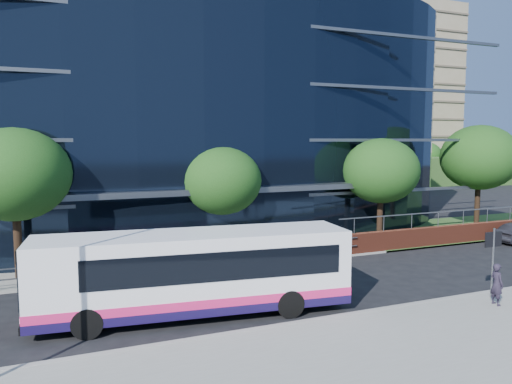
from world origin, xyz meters
name	(u,v)px	position (x,y,z in m)	size (l,w,h in m)	color
ground	(373,303)	(0.00, 0.00, 0.00)	(200.00, 200.00, 0.00)	black
pavement_near	(473,350)	(0.00, -5.00, 0.07)	(80.00, 8.00, 0.15)	gray
kerb	(389,309)	(0.00, -1.00, 0.08)	(80.00, 0.25, 0.16)	gray
yellow_line_outer	(386,309)	(0.00, -0.80, 0.01)	(80.00, 0.08, 0.01)	gold
yellow_line_inner	(384,308)	(0.00, -0.65, 0.01)	(80.00, 0.08, 0.01)	gold
far_forecourt	(162,256)	(-6.00, 11.00, 0.05)	(50.00, 8.00, 0.10)	gray
glass_office	(158,118)	(-4.00, 20.85, 8.00)	(44.00, 23.10, 16.00)	black
guard_railings	(137,262)	(-8.00, 7.00, 0.82)	(24.00, 0.05, 1.10)	slate
apartment_block	(327,112)	(32.00, 57.21, 11.11)	(60.00, 42.00, 30.00)	#2D511E
street_sign	(493,248)	(4.50, -1.59, 2.15)	(0.85, 0.09, 2.80)	slate
tree_far_a	(14,175)	(-13.00, 9.00, 4.86)	(4.95, 4.95, 6.98)	black
tree_far_b	(222,181)	(-3.00, 9.50, 4.21)	(4.29, 4.29, 6.05)	black
tree_far_c	(381,171)	(7.00, 9.00, 4.54)	(4.62, 4.62, 6.51)	black
tree_far_d	(479,158)	(16.00, 10.00, 5.19)	(5.28, 5.28, 7.44)	black
tree_dist_e	(341,154)	(24.00, 40.00, 4.54)	(4.62, 4.62, 6.51)	black
tree_dist_f	(427,155)	(40.00, 42.00, 4.21)	(4.29, 4.29, 6.05)	black
city_bus	(197,272)	(-6.77, 1.38, 1.63)	(11.58, 3.92, 3.07)	white
pedestrian	(497,284)	(3.93, -2.33, 0.95)	(0.59, 0.38, 1.61)	#241E2D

